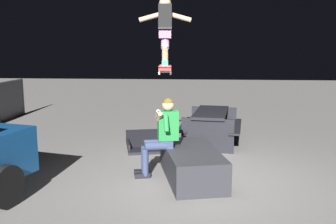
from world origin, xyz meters
TOP-DOWN VIEW (x-y plane):
  - ground_plane at (0.00, 0.00)m, footprint 40.00×40.00m
  - ledge_box_main at (0.13, 0.13)m, footprint 1.89×1.20m
  - person_sitting_on_ledge at (0.26, 0.65)m, footprint 0.59×0.79m
  - skateboard at (0.41, 0.60)m, footprint 1.03×0.28m
  - skater_airborne at (0.47, 0.60)m, footprint 0.63×0.89m
  - kicker_ramp at (2.09, 1.10)m, footprint 1.43×1.25m
  - picnic_table_back at (2.52, -0.26)m, footprint 1.85×1.54m

SIDE VIEW (x-z plane):
  - ground_plane at x=0.00m, z-range 0.00..0.00m
  - kicker_ramp at x=2.09m, z-range -0.12..0.24m
  - ledge_box_main at x=0.13m, z-range 0.00..0.50m
  - picnic_table_back at x=2.52m, z-range 0.12..0.87m
  - person_sitting_on_ledge at x=0.26m, z-range 0.08..1.42m
  - skateboard at x=0.41m, z-range 1.73..1.89m
  - skater_airborne at x=0.47m, z-range 1.94..3.06m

